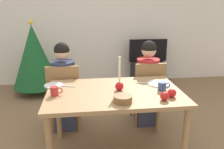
{
  "coord_description": "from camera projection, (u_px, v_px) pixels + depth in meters",
  "views": [
    {
      "loc": [
        -0.3,
        -2.21,
        1.62
      ],
      "look_at": [
        0.0,
        0.2,
        0.87
      ],
      "focal_mm": 36.66,
      "sensor_mm": 36.0,
      "label": 1
    }
  ],
  "objects": [
    {
      "name": "apple_by_left_plate",
      "position": [
        172.0,
        93.0,
        2.22
      ],
      "size": [
        0.08,
        0.08,
        0.08
      ],
      "primitive_type": "sphere",
      "color": "red",
      "rests_on": "dining_table"
    },
    {
      "name": "chair_right",
      "position": [
        148.0,
        90.0,
        3.1
      ],
      "size": [
        0.4,
        0.4,
        0.9
      ],
      "color": "olive",
      "rests_on": "ground"
    },
    {
      "name": "tv",
      "position": [
        148.0,
        50.0,
        4.7
      ],
      "size": [
        0.79,
        0.05,
        0.46
      ],
      "color": "black",
      "rests_on": "tv_stand"
    },
    {
      "name": "person_left_child",
      "position": [
        64.0,
        88.0,
        2.98
      ],
      "size": [
        0.3,
        0.3,
        1.17
      ],
      "color": "#33384C",
      "rests_on": "ground"
    },
    {
      "name": "fork_left",
      "position": [
        68.0,
        86.0,
        2.52
      ],
      "size": [
        0.18,
        0.06,
        0.01
      ],
      "primitive_type": "cube",
      "rotation": [
        0.0,
        0.0,
        -0.28
      ],
      "color": "silver",
      "rests_on": "dining_table"
    },
    {
      "name": "person_right_child",
      "position": [
        147.0,
        85.0,
        3.11
      ],
      "size": [
        0.3,
        0.3,
        1.17
      ],
      "color": "#33384C",
      "rests_on": "ground"
    },
    {
      "name": "back_wall",
      "position": [
        98.0,
        21.0,
        4.69
      ],
      "size": [
        6.4,
        0.1,
        2.6
      ],
      "primitive_type": "cube",
      "color": "silver",
      "rests_on": "ground"
    },
    {
      "name": "plate_right",
      "position": [
        159.0,
        84.0,
        2.6
      ],
      "size": [
        0.25,
        0.25,
        0.01
      ],
      "primitive_type": "cylinder",
      "color": "white",
      "rests_on": "dining_table"
    },
    {
      "name": "mug_left",
      "position": [
        55.0,
        91.0,
        2.26
      ],
      "size": [
        0.12,
        0.08,
        0.09
      ],
      "color": "#B72D2D",
      "rests_on": "dining_table"
    },
    {
      "name": "mug_right",
      "position": [
        162.0,
        86.0,
        2.39
      ],
      "size": [
        0.13,
        0.09,
        0.09
      ],
      "color": "#33477F",
      "rests_on": "dining_table"
    },
    {
      "name": "candle_centerpiece",
      "position": [
        119.0,
        84.0,
        2.39
      ],
      "size": [
        0.09,
        0.09,
        0.36
      ],
      "color": "red",
      "rests_on": "dining_table"
    },
    {
      "name": "chair_left",
      "position": [
        64.0,
        93.0,
        2.97
      ],
      "size": [
        0.4,
        0.4,
        0.9
      ],
      "color": "olive",
      "rests_on": "ground"
    },
    {
      "name": "apple_near_candle",
      "position": [
        165.0,
        96.0,
        2.15
      ],
      "size": [
        0.09,
        0.09,
        0.09
      ],
      "primitive_type": "sphere",
      "color": "red",
      "rests_on": "dining_table"
    },
    {
      "name": "fork_right",
      "position": [
        143.0,
        83.0,
        2.62
      ],
      "size": [
        0.18,
        0.03,
        0.01
      ],
      "primitive_type": "cube",
      "rotation": [
        0.0,
        0.0,
        -0.09
      ],
      "color": "silver",
      "rests_on": "dining_table"
    },
    {
      "name": "tv_stand",
      "position": [
        147.0,
        72.0,
        4.84
      ],
      "size": [
        0.64,
        0.4,
        0.48
      ],
      "primitive_type": "cube",
      "color": "black",
      "rests_on": "ground"
    },
    {
      "name": "plate_left",
      "position": [
        54.0,
        85.0,
        2.54
      ],
      "size": [
        0.2,
        0.2,
        0.01
      ],
      "primitive_type": "cylinder",
      "color": "silver",
      "rests_on": "dining_table"
    },
    {
      "name": "christmas_tree",
      "position": [
        34.0,
        56.0,
        4.18
      ],
      "size": [
        0.83,
        0.83,
        1.36
      ],
      "color": "brown",
      "rests_on": "ground"
    },
    {
      "name": "bowl_walnuts",
      "position": [
        123.0,
        99.0,
        2.11
      ],
      "size": [
        0.17,
        0.17,
        0.07
      ],
      "primitive_type": "cylinder",
      "color": "brown",
      "rests_on": "dining_table"
    },
    {
      "name": "dining_table",
      "position": [
        114.0,
        98.0,
        2.41
      ],
      "size": [
        1.4,
        0.9,
        0.75
      ],
      "color": "#99754C",
      "rests_on": "ground"
    }
  ]
}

